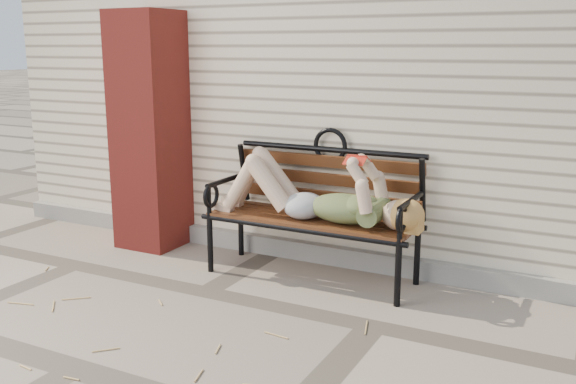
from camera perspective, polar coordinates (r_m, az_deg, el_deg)
The scene contains 7 objects.
ground at distance 4.12m, azimuth 7.51°, elevation -11.74°, with size 80.00×80.00×0.00m, color gray.
house_wall at distance 6.66m, azimuth 16.84°, elevation 10.51°, with size 8.00×4.00×3.00m, color beige.
foundation_strip at distance 4.96m, azimuth 11.37°, elevation -6.65°, with size 8.00×0.10×0.15m, color gray.
brick_pillar at distance 5.60m, azimuth -12.17°, elevation 5.30°, with size 0.50×0.50×2.00m, color maroon.
garden_bench at distance 4.80m, azimuth 2.61°, elevation -0.29°, with size 1.70×0.68×1.10m.
reading_woman at distance 4.67m, azimuth 2.08°, elevation -0.20°, with size 1.60×0.36×0.50m.
straw_scatter at distance 4.22m, azimuth -17.55°, elevation -11.54°, with size 2.82×1.73×0.01m.
Camera 1 is at (1.23, -3.55, 1.70)m, focal length 40.00 mm.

